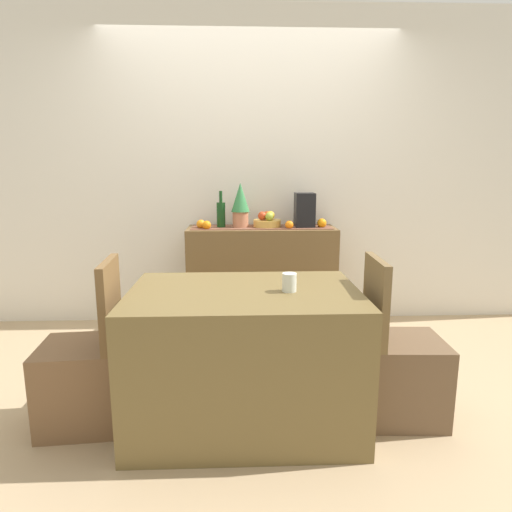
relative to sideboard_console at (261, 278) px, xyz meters
name	(u,v)px	position (x,y,z in m)	size (l,w,h in m)	color
ground_plane	(255,376)	(-0.09, -0.92, -0.45)	(6.40, 6.40, 0.02)	tan
room_wall_rear	(250,170)	(-0.09, 0.26, 0.91)	(6.40, 0.06, 2.70)	silver
sideboard_console	(261,278)	(0.00, 0.00, 0.00)	(1.24, 0.42, 0.88)	brown
table_runner	(262,227)	(0.00, 0.00, 0.44)	(1.16, 0.32, 0.01)	brown
fruit_bowl	(267,223)	(0.05, 0.00, 0.47)	(0.23, 0.23, 0.06)	gold
apple_left	(270,215)	(0.08, 0.01, 0.54)	(0.07, 0.07, 0.07)	gold
apple_rear	(262,216)	(0.00, -0.02, 0.54)	(0.07, 0.07, 0.07)	#B8391A
apple_center	(267,215)	(0.05, 0.07, 0.53)	(0.07, 0.07, 0.07)	#AA3D19
apple_right	(269,217)	(0.06, -0.05, 0.53)	(0.07, 0.07, 0.07)	#95A733
wine_bottle	(221,214)	(-0.34, 0.00, 0.55)	(0.07, 0.07, 0.30)	#153D17
coffee_maker	(304,210)	(0.36, 0.00, 0.58)	(0.16, 0.18, 0.29)	black
potted_plant	(240,204)	(-0.18, 0.00, 0.63)	(0.15, 0.15, 0.37)	#BD7654
orange_loose_mid	(201,224)	(-0.50, -0.04, 0.47)	(0.07, 0.07, 0.07)	orange
orange_loose_far	(207,225)	(-0.45, -0.11, 0.47)	(0.07, 0.07, 0.07)	orange
orange_loose_near_bowl	(322,223)	(0.50, -0.05, 0.48)	(0.08, 0.08, 0.08)	orange
orange_loose_end	(289,225)	(0.22, -0.10, 0.47)	(0.07, 0.07, 0.07)	orange
dining_table	(245,356)	(-0.17, -1.45, -0.07)	(1.20, 0.82, 0.74)	brown
coffee_cup	(289,282)	(0.06, -1.48, 0.35)	(0.07, 0.07, 0.10)	silver
chair_near_window	(83,377)	(-1.03, -1.45, -0.17)	(0.43, 0.43, 0.90)	brown
chair_by_corner	(401,371)	(0.70, -1.45, -0.17)	(0.42, 0.42, 0.90)	brown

